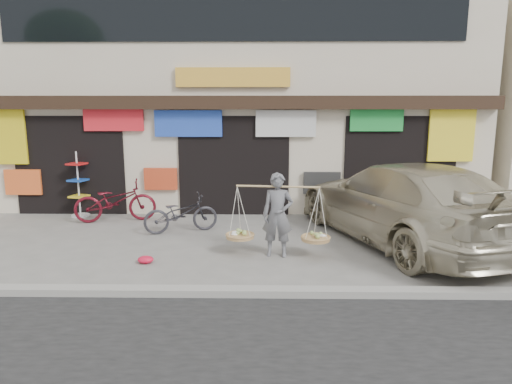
{
  "coord_description": "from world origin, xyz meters",
  "views": [
    {
      "loc": [
        0.8,
        -8.83,
        2.99
      ],
      "look_at": [
        0.65,
        0.9,
        1.13
      ],
      "focal_mm": 32.0,
      "sensor_mm": 36.0,
      "label": 1
    }
  ],
  "objects_px": {
    "display_rack": "(79,190)",
    "bike_0": "(115,201)",
    "street_vendor": "(278,218)",
    "bike_2": "(181,213)",
    "suv": "(402,202)"
  },
  "relations": [
    {
      "from": "suv",
      "to": "display_rack",
      "type": "relative_size",
      "value": 3.73
    },
    {
      "from": "bike_0",
      "to": "suv",
      "type": "relative_size",
      "value": 0.31
    },
    {
      "from": "suv",
      "to": "display_rack",
      "type": "bearing_deg",
      "value": -34.82
    },
    {
      "from": "bike_2",
      "to": "suv",
      "type": "relative_size",
      "value": 0.26
    },
    {
      "from": "bike_2",
      "to": "bike_0",
      "type": "bearing_deg",
      "value": 42.45
    },
    {
      "from": "street_vendor",
      "to": "display_rack",
      "type": "distance_m",
      "value": 6.19
    },
    {
      "from": "display_rack",
      "to": "bike_0",
      "type": "bearing_deg",
      "value": -24.96
    },
    {
      "from": "bike_2",
      "to": "suv",
      "type": "bearing_deg",
      "value": -117.09
    },
    {
      "from": "bike_2",
      "to": "display_rack",
      "type": "xyz_separation_m",
      "value": [
        -3.04,
        1.54,
        0.25
      ]
    },
    {
      "from": "bike_2",
      "to": "display_rack",
      "type": "distance_m",
      "value": 3.42
    },
    {
      "from": "street_vendor",
      "to": "bike_0",
      "type": "relative_size",
      "value": 1.01
    },
    {
      "from": "display_rack",
      "to": "bike_2",
      "type": "bearing_deg",
      "value": -26.92
    },
    {
      "from": "street_vendor",
      "to": "display_rack",
      "type": "height_order",
      "value": "display_rack"
    },
    {
      "from": "bike_2",
      "to": "display_rack",
      "type": "height_order",
      "value": "display_rack"
    },
    {
      "from": "bike_0",
      "to": "suv",
      "type": "height_order",
      "value": "suv"
    }
  ]
}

